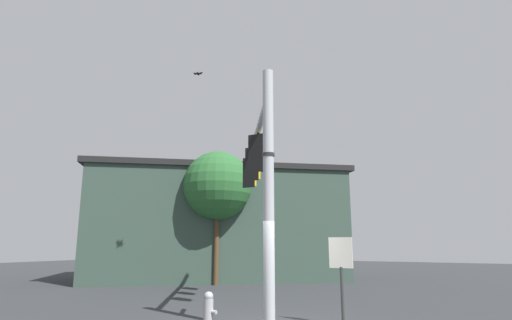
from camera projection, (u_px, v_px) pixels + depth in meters
name	position (u px, v px, depth m)	size (l,w,h in m)	color
signal_pole	(269.00, 193.00, 9.84)	(0.27, 0.27, 6.32)	#ADB2B7
mast_arm	(256.00, 137.00, 14.07)	(0.18, 0.18, 7.66)	#ADB2B7
traffic_light_nearest_pole	(259.00, 154.00, 13.03)	(0.54, 0.49, 1.31)	black
traffic_light_mid_inner	(254.00, 165.00, 14.80)	(0.54, 0.49, 1.31)	black
traffic_light_mid_outer	(251.00, 173.00, 16.56)	(0.54, 0.49, 1.31)	black
street_name_sign	(267.00, 157.00, 10.30)	(0.74, 1.05, 0.22)	#147238
bird_flying	(198.00, 74.00, 16.89)	(0.39, 0.30, 0.09)	black
storefront_building	(217.00, 224.00, 23.94)	(15.77, 14.68, 6.16)	#33473D
tree_by_storefront	(218.00, 186.00, 20.69)	(3.47, 3.47, 6.61)	#4C3823
fire_hydrant	(208.00, 309.00, 9.87)	(0.35, 0.24, 0.82)	#99999E
historical_marker	(341.00, 267.00, 10.21)	(0.60, 0.08, 2.13)	#333333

